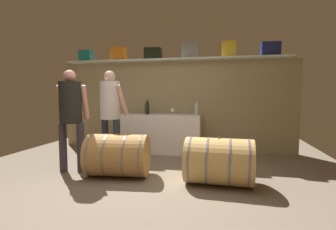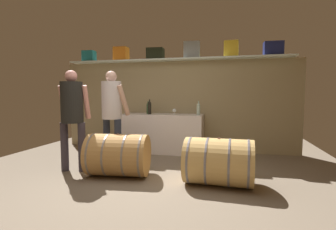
{
  "view_description": "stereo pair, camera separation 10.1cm",
  "coord_description": "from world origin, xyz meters",
  "views": [
    {
      "loc": [
        1.1,
        -3.19,
        1.28
      ],
      "look_at": [
        0.3,
        0.57,
        0.96
      ],
      "focal_mm": 27.07,
      "sensor_mm": 36.0,
      "label": 1
    },
    {
      "loc": [
        1.2,
        -3.17,
        1.28
      ],
      "look_at": [
        0.3,
        0.57,
        0.96
      ],
      "focal_mm": 27.07,
      "sensor_mm": 36.0,
      "label": 2
    }
  ],
  "objects": [
    {
      "name": "wine_glass",
      "position": [
        0.1,
        1.97,
        0.94
      ],
      "size": [
        0.08,
        0.08,
        0.14
      ],
      "color": "white",
      "rests_on": "work_cabinet"
    },
    {
      "name": "wine_bottle_clear",
      "position": [
        0.58,
        2.14,
        0.98
      ],
      "size": [
        0.08,
        0.08,
        0.29
      ],
      "color": "#ACC7B7",
      "rests_on": "work_cabinet"
    },
    {
      "name": "toolcase_navy",
      "position": [
        2.05,
        2.38,
        2.19
      ],
      "size": [
        0.38,
        0.24,
        0.28
      ],
      "primitive_type": "cube",
      "rotation": [
        0.0,
        0.0,
        0.05
      ],
      "color": "navy",
      "rests_on": "high_shelf_board"
    },
    {
      "name": "wine_barrel_far",
      "position": [
        1.07,
        0.4,
        0.33
      ],
      "size": [
        0.97,
        0.7,
        0.67
      ],
      "rotation": [
        0.0,
        0.0,
        -0.04
      ],
      "color": "tan",
      "rests_on": "ground"
    },
    {
      "name": "toolcase_orange",
      "position": [
        -1.26,
        2.38,
        2.21
      ],
      "size": [
        0.32,
        0.26,
        0.31
      ],
      "primitive_type": "cube",
      "rotation": [
        0.0,
        0.0,
        0.02
      ],
      "color": "orange",
      "rests_on": "high_shelf_board"
    },
    {
      "name": "toolcase_teal",
      "position": [
        -2.09,
        2.38,
        2.18
      ],
      "size": [
        0.29,
        0.22,
        0.26
      ],
      "primitive_type": "cube",
      "rotation": [
        0.0,
        0.0,
        0.02
      ],
      "color": "#1D7783",
      "rests_on": "high_shelf_board"
    },
    {
      "name": "wine_bottle_dark",
      "position": [
        -0.48,
        2.08,
        0.99
      ],
      "size": [
        0.07,
        0.07,
        0.32
      ],
      "color": "black",
      "rests_on": "work_cabinet"
    },
    {
      "name": "toolcase_black",
      "position": [
        -0.43,
        2.38,
        2.18
      ],
      "size": [
        0.39,
        0.32,
        0.25
      ],
      "primitive_type": "cube",
      "rotation": [
        0.0,
        0.0,
        0.07
      ],
      "color": "black",
      "rests_on": "high_shelf_board"
    },
    {
      "name": "ground_plane",
      "position": [
        0.0,
        0.63,
        -0.01
      ],
      "size": [
        6.59,
        8.27,
        0.02
      ],
      "primitive_type": "cube",
      "color": "#736554"
    },
    {
      "name": "wine_bottle_green",
      "position": [
        -0.55,
        2.19,
        0.97
      ],
      "size": [
        0.07,
        0.07,
        0.28
      ],
      "color": "#325234",
      "rests_on": "work_cabinet"
    },
    {
      "name": "winemaker_pouring",
      "position": [
        -1.31,
        0.5,
        1.03
      ],
      "size": [
        0.52,
        0.42,
        1.67
      ],
      "rotation": [
        0.0,
        0.0,
        0.15
      ],
      "color": "#352F38",
      "rests_on": "ground"
    },
    {
      "name": "back_wall_panel",
      "position": [
        0.0,
        2.53,
        1.01
      ],
      "size": [
        5.39,
        0.1,
        2.02
      ],
      "primitive_type": "cube",
      "color": "#9A8A64",
      "rests_on": "ground"
    },
    {
      "name": "high_shelf_board",
      "position": [
        0.0,
        2.38,
        2.04
      ],
      "size": [
        4.96,
        0.4,
        0.03
      ],
      "primitive_type": "cube",
      "color": "silver",
      "rests_on": "back_wall_panel"
    },
    {
      "name": "toolcase_grey",
      "position": [
        0.4,
        2.38,
        2.23
      ],
      "size": [
        0.34,
        0.2,
        0.36
      ],
      "primitive_type": "cube",
      "rotation": [
        0.0,
        0.0,
        0.03
      ],
      "color": "gray",
      "rests_on": "high_shelf_board"
    },
    {
      "name": "visitor_tasting",
      "position": [
        -0.89,
        1.1,
        1.05
      ],
      "size": [
        0.55,
        0.45,
        1.7
      ],
      "rotation": [
        0.0,
        0.0,
        -0.4
      ],
      "color": "#272D3C",
      "rests_on": "ground"
    },
    {
      "name": "work_cabinet",
      "position": [
        -0.21,
        2.18,
        0.42
      ],
      "size": [
        1.77,
        0.58,
        0.85
      ],
      "primitive_type": "cube",
      "color": "white",
      "rests_on": "ground"
    },
    {
      "name": "wine_barrel_near",
      "position": [
        -0.48,
        0.45,
        0.33
      ],
      "size": [
        1.0,
        0.75,
        0.67
      ],
      "rotation": [
        0.0,
        0.0,
        0.11
      ],
      "color": "#B18145",
      "rests_on": "ground"
    },
    {
      "name": "toolcase_yellow",
      "position": [
        1.23,
        2.38,
        2.22
      ],
      "size": [
        0.3,
        0.23,
        0.33
      ],
      "primitive_type": "cube",
      "rotation": [
        0.0,
        0.0,
        -0.07
      ],
      "color": "yellow",
      "rests_on": "high_shelf_board"
    }
  ]
}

